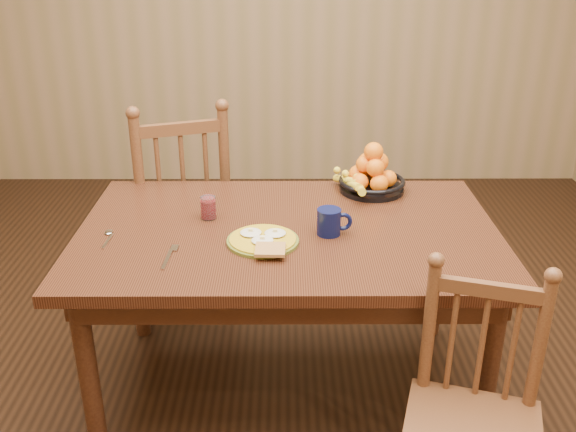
{
  "coord_description": "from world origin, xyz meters",
  "views": [
    {
      "loc": [
        -0.01,
        -2.22,
        1.8
      ],
      "look_at": [
        0.0,
        0.0,
        0.8
      ],
      "focal_mm": 40.0,
      "sensor_mm": 36.0,
      "label": 1
    }
  ],
  "objects_px": {
    "chair_far": "(180,209)",
    "coffee_mug": "(330,221)",
    "dining_table": "(288,248)",
    "breakfast_plate": "(263,240)",
    "fruit_bowl": "(371,176)",
    "chair_near": "(473,421)"
  },
  "relations": [
    {
      "from": "chair_far",
      "to": "coffee_mug",
      "type": "distance_m",
      "value": 1.07
    },
    {
      "from": "dining_table",
      "to": "chair_far",
      "type": "relative_size",
      "value": 1.5
    },
    {
      "from": "breakfast_plate",
      "to": "fruit_bowl",
      "type": "distance_m",
      "value": 0.68
    },
    {
      "from": "breakfast_plate",
      "to": "fruit_bowl",
      "type": "xyz_separation_m",
      "value": [
        0.45,
        0.51,
        0.05
      ]
    },
    {
      "from": "dining_table",
      "to": "fruit_bowl",
      "type": "xyz_separation_m",
      "value": [
        0.36,
        0.38,
        0.15
      ]
    },
    {
      "from": "chair_far",
      "to": "fruit_bowl",
      "type": "bearing_deg",
      "value": 140.99
    },
    {
      "from": "chair_far",
      "to": "coffee_mug",
      "type": "bearing_deg",
      "value": 113.43
    },
    {
      "from": "chair_far",
      "to": "fruit_bowl",
      "type": "distance_m",
      "value": 1.0
    },
    {
      "from": "chair_far",
      "to": "breakfast_plate",
      "type": "distance_m",
      "value": 0.98
    },
    {
      "from": "chair_near",
      "to": "breakfast_plate",
      "type": "xyz_separation_m",
      "value": [
        -0.65,
        0.57,
        0.33
      ]
    },
    {
      "from": "fruit_bowl",
      "to": "breakfast_plate",
      "type": "bearing_deg",
      "value": -131.38
    },
    {
      "from": "chair_far",
      "to": "fruit_bowl",
      "type": "relative_size",
      "value": 3.3
    },
    {
      "from": "dining_table",
      "to": "breakfast_plate",
      "type": "distance_m",
      "value": 0.19
    },
    {
      "from": "dining_table",
      "to": "chair_near",
      "type": "height_order",
      "value": "chair_near"
    },
    {
      "from": "dining_table",
      "to": "chair_far",
      "type": "bearing_deg",
      "value": 126.96
    },
    {
      "from": "dining_table",
      "to": "chair_far",
      "type": "distance_m",
      "value": 0.9
    },
    {
      "from": "chair_far",
      "to": "coffee_mug",
      "type": "height_order",
      "value": "chair_far"
    },
    {
      "from": "fruit_bowl",
      "to": "chair_near",
      "type": "bearing_deg",
      "value": -79.44
    },
    {
      "from": "chair_far",
      "to": "breakfast_plate",
      "type": "xyz_separation_m",
      "value": [
        0.44,
        -0.84,
        0.24
      ]
    },
    {
      "from": "coffee_mug",
      "to": "chair_near",
      "type": "bearing_deg",
      "value": -58.03
    },
    {
      "from": "chair_far",
      "to": "chair_near",
      "type": "distance_m",
      "value": 1.79
    },
    {
      "from": "breakfast_plate",
      "to": "fruit_bowl",
      "type": "bearing_deg",
      "value": 48.62
    }
  ]
}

